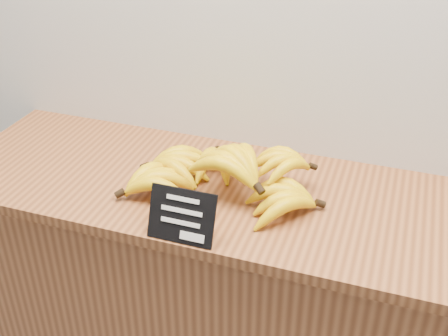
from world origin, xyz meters
TOP-DOWN VIEW (x-y plane):
  - counter at (-0.00, 2.75)m, footprint 1.39×0.50m
  - counter_top at (-0.00, 2.75)m, footprint 1.58×0.54m
  - chalkboard_sign at (-0.04, 2.51)m, footprint 0.16×0.05m
  - banana_pile at (-0.03, 2.74)m, footprint 0.54×0.34m

SIDE VIEW (x-z plane):
  - counter at x=0.00m, z-range 0.00..0.90m
  - counter_top at x=0.00m, z-range 0.90..0.93m
  - banana_pile at x=-0.03m, z-range 0.92..1.05m
  - chalkboard_sign at x=-0.04m, z-range 0.93..1.05m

